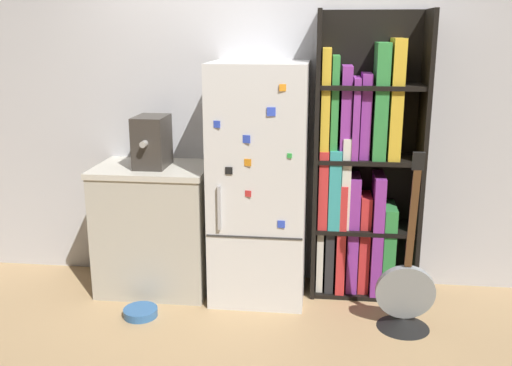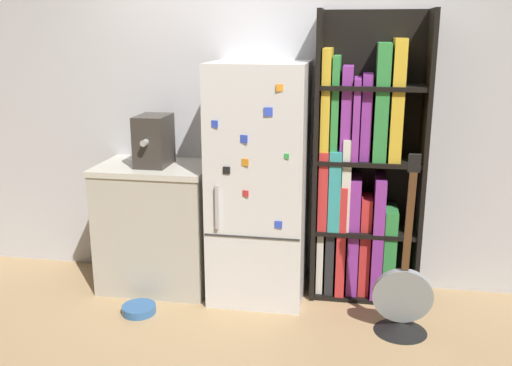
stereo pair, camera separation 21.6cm
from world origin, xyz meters
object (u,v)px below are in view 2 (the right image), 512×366
Objects in this scene: bookshelf at (361,176)px; espresso_machine at (154,140)px; refrigerator at (259,183)px; guitar at (402,307)px; pet_bowl at (139,309)px.

espresso_machine is (-1.46, -0.13, 0.23)m from bookshelf.
guitar is (0.99, -0.40, -0.67)m from refrigerator.
guitar is at bearing -13.05° from espresso_machine.
refrigerator reaches higher than guitar.
bookshelf is at bearing 118.34° from guitar.
bookshelf is (0.70, 0.14, 0.05)m from refrigerator.
guitar is at bearing -61.66° from bookshelf.
refrigerator is 1.20m from pet_bowl.
espresso_machine is 2.03m from guitar.
guitar is (1.75, -0.41, -0.95)m from espresso_machine.
bookshelf is at bearing 5.14° from espresso_machine.
guitar is at bearing -22.14° from refrigerator.
bookshelf is 1.49m from espresso_machine.
pet_bowl is at bearing -89.21° from espresso_machine.
espresso_machine reaches higher than guitar.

